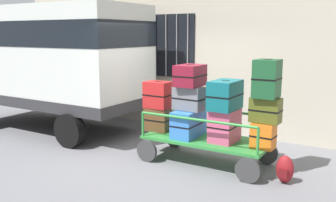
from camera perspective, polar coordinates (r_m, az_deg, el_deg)
ground_plane at (r=7.10m, az=0.23°, el=-8.48°), size 40.00×40.00×0.00m
building_wall at (r=8.69m, az=7.85°, el=11.62°), size 12.00×0.37×5.00m
van at (r=9.34m, az=-17.48°, el=6.73°), size 4.71×2.06×2.91m
luggage_cart at (r=6.69m, az=5.91°, el=-6.44°), size 2.30×1.06×0.45m
cart_railing at (r=6.57m, az=5.98°, el=-2.63°), size 2.18×0.92×0.45m
suitcase_left_bottom at (r=7.10m, az=-1.57°, el=-2.84°), size 0.49×0.33×0.45m
suitcase_left_middle at (r=7.01m, az=-1.56°, el=0.98°), size 0.50×0.36×0.51m
suitcase_midleft_bottom at (r=6.72m, az=3.20°, el=-3.42°), size 0.41×0.76×0.49m
suitcase_midleft_middle at (r=6.63m, az=3.23°, el=0.42°), size 0.58×0.34×0.43m
suitcase_midleft_top at (r=6.60m, az=3.41°, el=3.95°), size 0.43×0.57×0.38m
suitcase_center_bottom at (r=6.46m, az=8.72°, el=-3.74°), size 0.43×0.56×0.57m
suitcase_center_middle at (r=6.33m, az=8.80°, el=0.92°), size 0.43×0.67×0.50m
suitcase_midright_bottom at (r=6.22m, az=14.44°, el=-5.21°), size 0.39×0.30×0.42m
suitcase_midright_middle at (r=6.19m, az=14.78°, el=-1.36°), size 0.50×0.30×0.41m
suitcase_midright_top at (r=6.10m, az=14.98°, el=3.36°), size 0.38×0.42×0.61m
backpack at (r=6.11m, az=17.54°, el=-10.01°), size 0.27×0.22×0.44m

